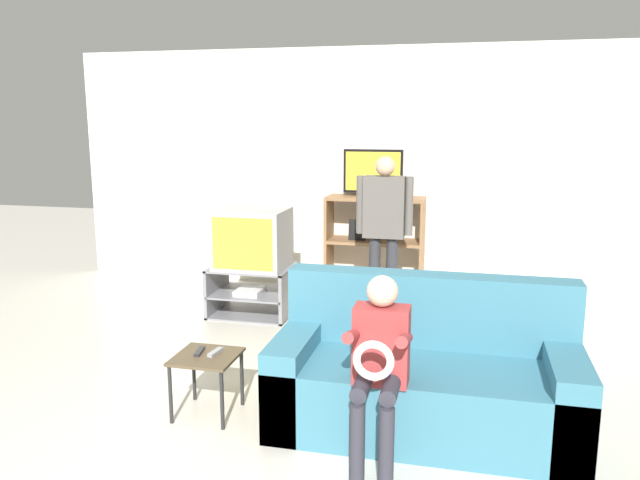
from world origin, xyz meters
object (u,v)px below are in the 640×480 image
(television_main, at_px, (252,238))
(snack_table, at_px, (206,364))
(couch, at_px, (425,379))
(person_standing_adult, at_px, (384,221))
(person_seated_child, at_px, (379,357))
(remote_control_white, at_px, (215,352))
(tv_stand, at_px, (252,291))
(remote_control_black, at_px, (199,351))
(media_shelf, at_px, (374,245))
(television_flat, at_px, (373,174))

(television_main, distance_m, snack_table, 2.09)
(television_main, bearing_deg, couch, -46.67)
(person_standing_adult, bearing_deg, person_seated_child, -82.76)
(remote_control_white, xyz_separation_m, couch, (1.31, 0.12, -0.10))
(tv_stand, xyz_separation_m, couch, (1.77, -1.87, 0.07))
(person_standing_adult, bearing_deg, couch, -75.65)
(couch, bearing_deg, television_main, 133.33)
(remote_control_black, height_order, remote_control_white, same)
(media_shelf, distance_m, snack_table, 3.05)
(tv_stand, xyz_separation_m, person_standing_adult, (1.22, 0.27, 0.68))
(snack_table, relative_size, person_standing_adult, 0.26)
(tv_stand, relative_size, couch, 0.42)
(television_flat, bearing_deg, remote_control_black, -102.25)
(couch, bearing_deg, remote_control_black, -174.83)
(snack_table, height_order, couch, couch)
(television_main, distance_m, person_seated_child, 2.80)
(tv_stand, xyz_separation_m, remote_control_black, (0.36, -2.00, 0.17))
(tv_stand, height_order, remote_control_white, tv_stand)
(media_shelf, relative_size, person_seated_child, 1.01)
(tv_stand, height_order, snack_table, tv_stand)
(snack_table, bearing_deg, television_main, 101.22)
(television_main, xyz_separation_m, person_standing_adult, (1.21, 0.28, 0.17))
(snack_table, distance_m, couch, 1.36)
(tv_stand, distance_m, remote_control_white, 2.04)
(snack_table, distance_m, remote_control_black, 0.09)
(couch, distance_m, person_seated_child, 0.61)
(snack_table, height_order, person_standing_adult, person_standing_adult)
(tv_stand, bearing_deg, snack_table, -78.38)
(tv_stand, xyz_separation_m, remote_control_white, (0.46, -1.98, 0.17))
(television_flat, height_order, remote_control_black, television_flat)
(remote_control_white, bearing_deg, tv_stand, 110.78)
(snack_table, bearing_deg, tv_stand, 101.62)
(snack_table, xyz_separation_m, remote_control_white, (0.04, 0.04, 0.07))
(media_shelf, distance_m, person_seated_child, 3.34)
(television_main, bearing_deg, remote_control_black, -80.24)
(television_main, xyz_separation_m, media_shelf, (1.02, 0.96, -0.21))
(remote_control_black, distance_m, remote_control_white, 0.10)
(television_main, distance_m, person_standing_adult, 1.25)
(remote_control_black, bearing_deg, person_seated_child, -25.33)
(television_flat, xyz_separation_m, person_standing_adult, (0.22, -0.70, -0.37))
(snack_table, bearing_deg, remote_control_white, 42.21)
(media_shelf, relative_size, television_flat, 1.70)
(television_main, bearing_deg, media_shelf, 43.39)
(television_flat, relative_size, person_standing_adult, 0.41)
(television_flat, bearing_deg, television_main, -135.04)
(remote_control_white, relative_size, couch, 0.08)
(remote_control_white, bearing_deg, person_seated_child, -10.58)
(snack_table, height_order, remote_control_black, remote_control_black)
(remote_control_black, bearing_deg, television_flat, 68.69)
(television_flat, bearing_deg, remote_control_white, -100.38)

